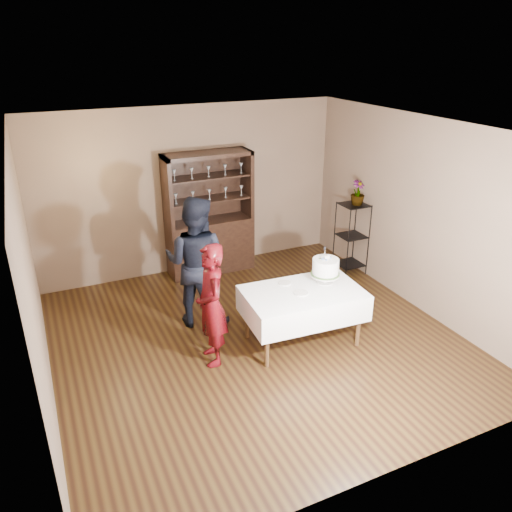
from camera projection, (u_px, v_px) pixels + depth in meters
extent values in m
plane|color=black|center=(256.00, 339.00, 6.54)|extent=(5.00, 5.00, 0.00)
plane|color=white|center=(256.00, 130.00, 5.46)|extent=(5.00, 5.00, 0.00)
cube|color=brown|center=(191.00, 191.00, 8.08)|extent=(5.00, 0.02, 2.70)
cube|color=brown|center=(32.00, 283.00, 5.04)|extent=(0.02, 5.00, 2.70)
cube|color=brown|center=(418.00, 215.00, 6.96)|extent=(0.02, 5.00, 2.70)
cube|color=black|center=(210.00, 245.00, 8.30)|extent=(1.40, 0.48, 0.90)
cube|color=black|center=(204.00, 184.00, 8.08)|extent=(1.40, 0.03, 1.10)
cube|color=black|center=(207.00, 154.00, 7.69)|extent=(1.40, 0.48, 0.06)
cube|color=black|center=(209.00, 199.00, 7.98)|extent=(1.28, 0.42, 0.02)
cube|color=black|center=(208.00, 177.00, 7.83)|extent=(1.28, 0.42, 0.02)
cylinder|color=black|center=(348.00, 245.00, 7.93)|extent=(0.02, 0.02, 1.20)
cylinder|color=black|center=(369.00, 241.00, 8.09)|extent=(0.02, 0.02, 1.20)
cylinder|color=black|center=(334.00, 236.00, 8.26)|extent=(0.02, 0.02, 1.20)
cylinder|color=black|center=(354.00, 233.00, 8.42)|extent=(0.02, 0.02, 1.20)
cube|color=black|center=(349.00, 264.00, 8.36)|extent=(0.40, 0.40, 0.02)
cube|color=black|center=(352.00, 236.00, 8.16)|extent=(0.40, 0.40, 0.01)
cube|color=black|center=(354.00, 205.00, 7.94)|extent=(0.40, 0.40, 0.02)
cube|color=white|center=(303.00, 303.00, 6.27)|extent=(1.53, 1.00, 0.34)
cylinder|color=#472F1A|center=(267.00, 342.00, 5.86)|extent=(0.06, 0.06, 0.70)
cylinder|color=#472F1A|center=(359.00, 322.00, 6.27)|extent=(0.06, 0.06, 0.70)
cylinder|color=#472F1A|center=(247.00, 314.00, 6.44)|extent=(0.06, 0.06, 0.70)
cylinder|color=#472F1A|center=(332.00, 297.00, 6.85)|extent=(0.06, 0.06, 0.70)
imported|color=#380510|center=(211.00, 305.00, 5.82)|extent=(0.42, 0.59, 1.52)
imported|color=black|center=(196.00, 262.00, 6.59)|extent=(1.11, 1.08, 1.80)
cylinder|color=beige|center=(325.00, 282.00, 6.41)|extent=(0.21, 0.21, 0.01)
cylinder|color=beige|center=(325.00, 279.00, 6.39)|extent=(0.05, 0.05, 0.10)
cylinder|color=beige|center=(325.00, 275.00, 6.37)|extent=(0.38, 0.38, 0.02)
cylinder|color=#3F612E|center=(325.00, 273.00, 6.36)|extent=(0.37, 0.37, 0.02)
cylinder|color=white|center=(325.00, 267.00, 6.32)|extent=(0.37, 0.37, 0.21)
sphere|color=#5E82C9|center=(328.00, 258.00, 6.29)|extent=(0.03, 0.03, 0.03)
cube|color=silver|center=(324.00, 255.00, 6.22)|extent=(0.02, 0.02, 0.15)
cube|color=black|center=(325.00, 248.00, 6.18)|extent=(0.02, 0.02, 0.05)
cylinder|color=beige|center=(301.00, 293.00, 6.14)|extent=(0.21, 0.21, 0.01)
cylinder|color=beige|center=(285.00, 283.00, 6.38)|extent=(0.19, 0.19, 0.01)
imported|color=#3F612E|center=(358.00, 193.00, 7.84)|extent=(0.27, 0.27, 0.39)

